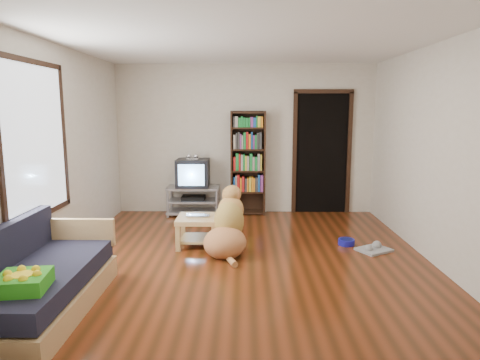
{
  "coord_description": "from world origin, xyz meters",
  "views": [
    {
      "loc": [
        0.0,
        -5.04,
        1.83
      ],
      "look_at": [
        -0.07,
        0.56,
        0.9
      ],
      "focal_mm": 32.0,
      "sensor_mm": 36.0,
      "label": 1
    }
  ],
  "objects_px": {
    "laptop": "(197,216)",
    "coffee_table": "(198,225)",
    "green_cushion": "(23,282)",
    "sofa": "(39,284)",
    "dog_bowl": "(346,242)",
    "bookshelf": "(248,157)",
    "crt_tv": "(193,173)",
    "tv_stand": "(193,200)",
    "grey_rag": "(374,250)",
    "dog": "(228,228)"
  },
  "relations": [
    {
      "from": "grey_rag",
      "to": "coffee_table",
      "type": "bearing_deg",
      "value": 175.07
    },
    {
      "from": "grey_rag",
      "to": "tv_stand",
      "type": "relative_size",
      "value": 0.44
    },
    {
      "from": "crt_tv",
      "to": "bookshelf",
      "type": "xyz_separation_m",
      "value": [
        0.95,
        0.07,
        0.26
      ]
    },
    {
      "from": "crt_tv",
      "to": "sofa",
      "type": "xyz_separation_m",
      "value": [
        -0.97,
        -3.65,
        -0.48
      ]
    },
    {
      "from": "laptop",
      "to": "coffee_table",
      "type": "distance_m",
      "value": 0.14
    },
    {
      "from": "laptop",
      "to": "coffee_table",
      "type": "xyz_separation_m",
      "value": [
        0.0,
        0.03,
        -0.13
      ]
    },
    {
      "from": "grey_rag",
      "to": "sofa",
      "type": "xyz_separation_m",
      "value": [
        -3.56,
        -1.72,
        0.25
      ]
    },
    {
      "from": "bookshelf",
      "to": "coffee_table",
      "type": "xyz_separation_m",
      "value": [
        -0.69,
        -1.8,
        -0.72
      ]
    },
    {
      "from": "dog",
      "to": "green_cushion",
      "type": "bearing_deg",
      "value": -125.35
    },
    {
      "from": "grey_rag",
      "to": "crt_tv",
      "type": "relative_size",
      "value": 0.69
    },
    {
      "from": "dog_bowl",
      "to": "tv_stand",
      "type": "distance_m",
      "value": 2.83
    },
    {
      "from": "green_cushion",
      "to": "coffee_table",
      "type": "xyz_separation_m",
      "value": [
        1.11,
        2.41,
        -0.2
      ]
    },
    {
      "from": "sofa",
      "to": "crt_tv",
      "type": "bearing_deg",
      "value": 75.07
    },
    {
      "from": "dog_bowl",
      "to": "tv_stand",
      "type": "xyz_separation_m",
      "value": [
        -2.28,
        1.66,
        0.23
      ]
    },
    {
      "from": "laptop",
      "to": "sofa",
      "type": "relative_size",
      "value": 0.18
    },
    {
      "from": "green_cushion",
      "to": "coffee_table",
      "type": "height_order",
      "value": "green_cushion"
    },
    {
      "from": "grey_rag",
      "to": "bookshelf",
      "type": "relative_size",
      "value": 0.22
    },
    {
      "from": "sofa",
      "to": "coffee_table",
      "type": "bearing_deg",
      "value": 57.19
    },
    {
      "from": "green_cushion",
      "to": "laptop",
      "type": "distance_m",
      "value": 2.63
    },
    {
      "from": "coffee_table",
      "to": "sofa",
      "type": "bearing_deg",
      "value": -122.81
    },
    {
      "from": "laptop",
      "to": "dog",
      "type": "relative_size",
      "value": 0.29
    },
    {
      "from": "green_cushion",
      "to": "laptop",
      "type": "height_order",
      "value": "green_cushion"
    },
    {
      "from": "sofa",
      "to": "tv_stand",
      "type": "bearing_deg",
      "value": 74.98
    },
    {
      "from": "green_cushion",
      "to": "dog_bowl",
      "type": "relative_size",
      "value": 1.71
    },
    {
      "from": "sofa",
      "to": "coffee_table",
      "type": "distance_m",
      "value": 2.29
    },
    {
      "from": "dog",
      "to": "sofa",
      "type": "bearing_deg",
      "value": -134.71
    },
    {
      "from": "bookshelf",
      "to": "coffee_table",
      "type": "relative_size",
      "value": 3.27
    },
    {
      "from": "green_cushion",
      "to": "dog_bowl",
      "type": "distance_m",
      "value": 4.01
    },
    {
      "from": "sofa",
      "to": "green_cushion",
      "type": "bearing_deg",
      "value": -75.71
    },
    {
      "from": "laptop",
      "to": "sofa",
      "type": "height_order",
      "value": "sofa"
    },
    {
      "from": "green_cushion",
      "to": "bookshelf",
      "type": "height_order",
      "value": "bookshelf"
    },
    {
      "from": "laptop",
      "to": "tv_stand",
      "type": "relative_size",
      "value": 0.35
    },
    {
      "from": "green_cushion",
      "to": "laptop",
      "type": "xyz_separation_m",
      "value": [
        1.11,
        2.38,
        -0.07
      ]
    },
    {
      "from": "green_cushion",
      "to": "sofa",
      "type": "bearing_deg",
      "value": 96.24
    },
    {
      "from": "green_cushion",
      "to": "bookshelf",
      "type": "distance_m",
      "value": 4.61
    },
    {
      "from": "grey_rag",
      "to": "sofa",
      "type": "bearing_deg",
      "value": -154.2
    },
    {
      "from": "coffee_table",
      "to": "green_cushion",
      "type": "bearing_deg",
      "value": -114.84
    },
    {
      "from": "crt_tv",
      "to": "laptop",
      "type": "bearing_deg",
      "value": -81.48
    },
    {
      "from": "dog_bowl",
      "to": "bookshelf",
      "type": "relative_size",
      "value": 0.12
    },
    {
      "from": "coffee_table",
      "to": "dog",
      "type": "xyz_separation_m",
      "value": [
        0.42,
        -0.25,
        0.04
      ]
    },
    {
      "from": "dog_bowl",
      "to": "bookshelf",
      "type": "bearing_deg",
      "value": 127.27
    },
    {
      "from": "dog_bowl",
      "to": "bookshelf",
      "type": "height_order",
      "value": "bookshelf"
    },
    {
      "from": "tv_stand",
      "to": "dog",
      "type": "relative_size",
      "value": 0.84
    },
    {
      "from": "laptop",
      "to": "bookshelf",
      "type": "bearing_deg",
      "value": 71.24
    },
    {
      "from": "dog_bowl",
      "to": "crt_tv",
      "type": "relative_size",
      "value": 0.38
    },
    {
      "from": "green_cushion",
      "to": "bookshelf",
      "type": "relative_size",
      "value": 0.21
    },
    {
      "from": "tv_stand",
      "to": "bookshelf",
      "type": "xyz_separation_m",
      "value": [
        0.95,
        0.09,
        0.73
      ]
    },
    {
      "from": "laptop",
      "to": "crt_tv",
      "type": "height_order",
      "value": "crt_tv"
    },
    {
      "from": "dog_bowl",
      "to": "coffee_table",
      "type": "height_order",
      "value": "coffee_table"
    },
    {
      "from": "crt_tv",
      "to": "coffee_table",
      "type": "height_order",
      "value": "crt_tv"
    }
  ]
}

